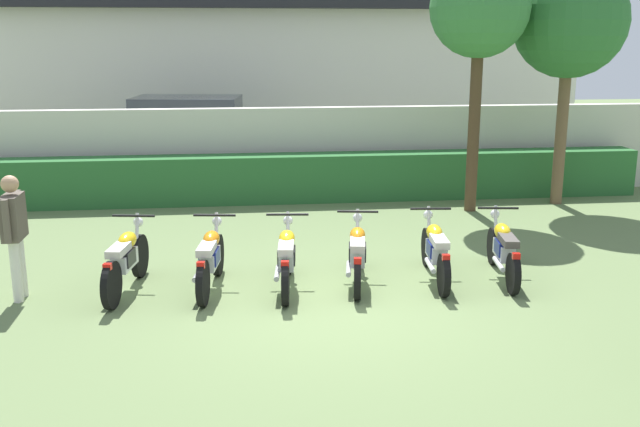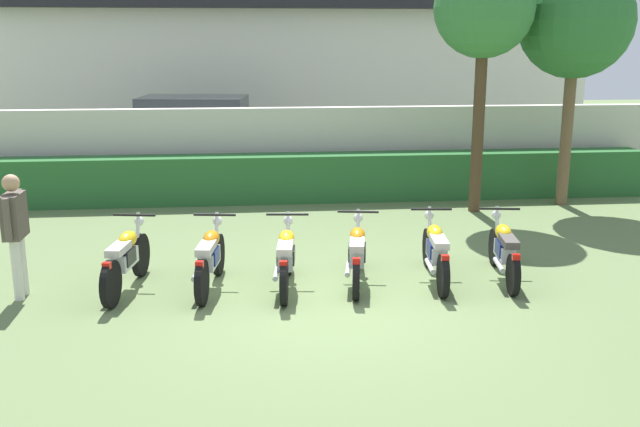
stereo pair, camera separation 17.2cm
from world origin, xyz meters
name	(u,v)px [view 2 (the right image)]	position (x,y,z in m)	size (l,w,h in m)	color
ground	(329,305)	(0.00, 0.00, 0.00)	(60.00, 60.00, 0.00)	#607547
building	(273,14)	(0.00, 16.91, 4.17)	(19.83, 6.50, 8.33)	silver
compound_wall	(293,151)	(0.00, 6.93, 0.96)	(18.84, 0.30, 1.91)	beige
hedge_row	(295,178)	(0.00, 6.23, 0.50)	(15.07, 0.70, 0.99)	#28602D
parked_car	(200,133)	(-2.22, 10.43, 0.94)	(4.70, 2.55, 1.89)	navy
tree_near_inspector	(484,10)	(3.50, 4.93, 3.89)	(1.90, 1.90, 4.89)	#4C3823
tree_far_side	(575,22)	(5.50, 5.35, 3.68)	(2.26, 2.26, 4.84)	brown
motorcycle_in_row_0	(126,259)	(-2.69, 0.84, 0.45)	(0.62, 1.90, 0.97)	black
motorcycle_in_row_1	(210,258)	(-1.55, 0.79, 0.45)	(0.60, 1.86, 0.96)	black
motorcycle_in_row_2	(286,257)	(-0.51, 0.70, 0.45)	(0.60, 1.88, 0.96)	black
motorcycle_in_row_3	(357,253)	(0.50, 0.83, 0.44)	(0.63, 1.88, 0.94)	black
motorcycle_in_row_4	(435,251)	(1.62, 0.82, 0.44)	(0.60, 1.93, 0.95)	black
motorcycle_in_row_5	(504,250)	(2.61, 0.78, 0.44)	(0.61, 1.90, 0.94)	black
inspector_person	(15,226)	(-4.06, 0.72, 0.99)	(0.23, 0.67, 1.67)	silver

